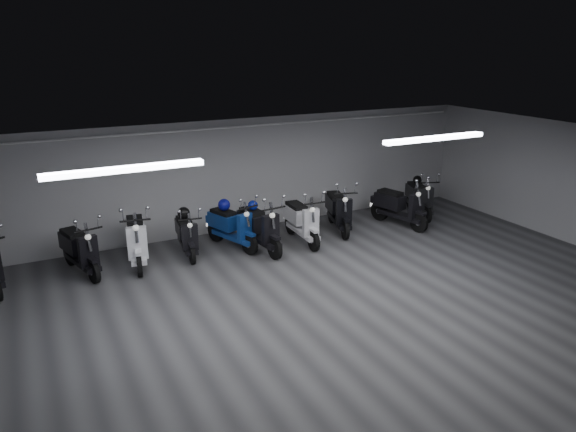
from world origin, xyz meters
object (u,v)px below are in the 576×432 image
helmet_1 (253,205)px  helmet_2 (417,180)px  scooter_2 (136,232)px  scooter_4 (232,220)px  scooter_6 (302,214)px  helmet_3 (224,205)px  scooter_3 (186,229)px  scooter_7 (339,204)px  scooter_8 (400,200)px  scooter_9 (420,192)px  scooter_5 (259,220)px  scooter_1 (79,242)px  helmet_0 (184,213)px

helmet_1 → helmet_2: bearing=3.9°
scooter_2 → scooter_4: scooter_2 is taller
scooter_6 → helmet_3: bearing=162.1°
scooter_2 → scooter_6: bearing=3.2°
scooter_3 → scooter_4: 1.06m
scooter_7 → helmet_3: bearing=-169.9°
scooter_8 → scooter_9: size_ratio=1.05×
scooter_3 → scooter_5: bearing=-10.4°
scooter_4 → helmet_3: 0.40m
helmet_2 → scooter_2: bearing=-178.7°
scooter_4 → scooter_5: size_ratio=0.95×
helmet_1 → helmet_3: 0.68m
scooter_5 → scooter_9: 4.95m
scooter_3 → scooter_7: size_ratio=0.88×
scooter_8 → scooter_6: bearing=163.8°
scooter_4 → helmet_3: scooter_4 is taller
scooter_4 → scooter_8: 4.43m
scooter_7 → scooter_9: scooter_7 is taller
scooter_1 → scooter_9: size_ratio=1.02×
scooter_9 → helmet_1: bearing=-160.0°
scooter_9 → scooter_8: bearing=-137.9°
scooter_3 → scooter_9: bearing=5.4°
helmet_0 → helmet_2: 6.55m
scooter_5 → scooter_6: scooter_5 is taller
scooter_1 → scooter_5: bearing=-22.0°
scooter_2 → scooter_8: scooter_2 is taller
scooter_9 → helmet_3: size_ratio=6.45×
scooter_2 → helmet_3: (2.08, 0.24, 0.24)m
scooter_6 → scooter_9: bearing=7.9°
scooter_6 → helmet_1: size_ratio=8.22×
scooter_4 → scooter_2: bearing=161.2°
scooter_6 → scooter_7: (1.21, 0.29, 0.01)m
scooter_7 → helmet_2: 2.72m
helmet_2 → scooter_4: bearing=-178.1°
scooter_3 → scooter_4: (1.06, -0.04, 0.06)m
scooter_2 → helmet_0: (1.13, 0.26, 0.17)m
helmet_1 → scooter_5: bearing=-83.0°
helmet_2 → helmet_3: (-5.60, 0.06, 0.03)m
scooter_1 → scooter_8: (7.71, -0.53, 0.02)m
scooter_6 → scooter_8: 2.79m
helmet_0 → helmet_3: bearing=-1.6°
scooter_4 → helmet_1: 0.59m
scooter_2 → scooter_6: (3.77, -0.40, -0.04)m
helmet_0 → helmet_3: size_ratio=1.00×
scooter_4 → scooter_5: (0.50, -0.43, 0.04)m
scooter_9 → helmet_1: 4.98m
scooter_9 → scooter_1: bearing=-161.8°
scooter_5 → helmet_1: bearing=90.0°
scooter_1 → scooter_4: 3.30m
scooter_1 → helmet_3: (3.22, 0.21, 0.29)m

